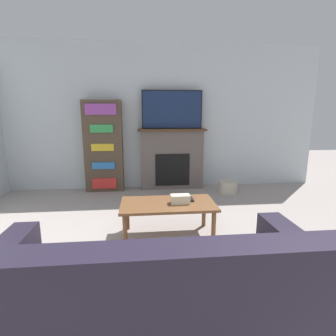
{
  "coord_description": "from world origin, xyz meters",
  "views": [
    {
      "loc": [
        -0.22,
        -0.71,
        1.44
      ],
      "look_at": [
        0.11,
        2.57,
        0.75
      ],
      "focal_mm": 28.0,
      "sensor_mm": 36.0,
      "label": 1
    }
  ],
  "objects": [
    {
      "name": "tv",
      "position": [
        0.35,
        4.21,
        1.5
      ],
      "size": [
        1.12,
        0.03,
        0.7
      ],
      "color": "black",
      "rests_on": "fireplace"
    },
    {
      "name": "wall_back",
      "position": [
        0.0,
        4.37,
        1.35
      ],
      "size": [
        6.45,
        0.06,
        2.7
      ],
      "color": "silver",
      "rests_on": "ground_plane"
    },
    {
      "name": "fireplace",
      "position": [
        0.35,
        4.23,
        0.58
      ],
      "size": [
        1.28,
        0.28,
        1.15
      ],
      "color": "#605651",
      "rests_on": "ground_plane"
    },
    {
      "name": "tissue_box",
      "position": [
        0.21,
        2.16,
        0.46
      ],
      "size": [
        0.22,
        0.12,
        0.1
      ],
      "color": "beige",
      "rests_on": "coffee_table"
    },
    {
      "name": "couch",
      "position": [
        -0.16,
        0.5,
        0.32
      ],
      "size": [
        1.84,
        0.92,
        0.95
      ],
      "color": "black",
      "rests_on": "ground_plane"
    },
    {
      "name": "storage_basket",
      "position": [
        1.34,
        3.8,
        0.11
      ],
      "size": [
        0.34,
        0.34,
        0.22
      ],
      "color": "#BCB29E",
      "rests_on": "ground_plane"
    },
    {
      "name": "bookshelf",
      "position": [
        -0.92,
        4.21,
        0.84
      ],
      "size": [
        0.69,
        0.29,
        1.67
      ],
      "color": "#4C3D2D",
      "rests_on": "ground_plane"
    },
    {
      "name": "coffee_table",
      "position": [
        0.07,
        2.19,
        0.36
      ],
      "size": [
        1.1,
        0.59,
        0.41
      ],
      "color": "brown",
      "rests_on": "ground_plane"
    },
    {
      "name": "remote_control",
      "position": [
        0.36,
        2.26,
        0.42
      ],
      "size": [
        0.04,
        0.15,
        0.02
      ],
      "color": "black",
      "rests_on": "coffee_table"
    }
  ]
}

